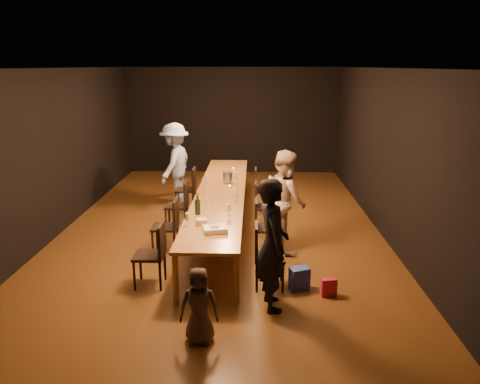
{
  "coord_description": "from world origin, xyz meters",
  "views": [
    {
      "loc": [
        0.61,
        -8.49,
        3.05
      ],
      "look_at": [
        0.39,
        -0.96,
        1.0
      ],
      "focal_mm": 35.0,
      "sensor_mm": 36.0,
      "label": 1
    }
  ],
  "objects_px": {
    "chair_left_1": "(165,226)",
    "plate_stack": "(201,222)",
    "child": "(199,306)",
    "chair_left_3": "(185,189)",
    "chair_right_3": "(264,190)",
    "chair_left_2": "(176,205)",
    "chair_right_0": "(270,256)",
    "woman_birthday": "(273,245)",
    "chair_right_2": "(266,206)",
    "chair_left_0": "(149,255)",
    "birthday_cake": "(215,229)",
    "champagne_bottle": "(198,204)",
    "chair_right_1": "(267,227)",
    "man_blue": "(175,164)",
    "ice_bucket": "(228,177)",
    "woman_tan": "(285,201)"
  },
  "relations": [
    {
      "from": "chair_left_1",
      "to": "birthday_cake",
      "type": "distance_m",
      "value": 1.41
    },
    {
      "from": "chair_left_1",
      "to": "plate_stack",
      "type": "bearing_deg",
      "value": -136.74
    },
    {
      "from": "woman_birthday",
      "to": "chair_right_1",
      "type": "bearing_deg",
      "value": -9.9
    },
    {
      "from": "plate_stack",
      "to": "champagne_bottle",
      "type": "bearing_deg",
      "value": 102.51
    },
    {
      "from": "chair_right_2",
      "to": "ice_bucket",
      "type": "bearing_deg",
      "value": -131.52
    },
    {
      "from": "ice_bucket",
      "to": "chair_right_0",
      "type": "bearing_deg",
      "value": -76.16
    },
    {
      "from": "woman_birthday",
      "to": "child",
      "type": "bearing_deg",
      "value": 124.17
    },
    {
      "from": "chair_right_2",
      "to": "man_blue",
      "type": "distance_m",
      "value": 2.69
    },
    {
      "from": "chair_left_3",
      "to": "plate_stack",
      "type": "distance_m",
      "value": 3.24
    },
    {
      "from": "woman_birthday",
      "to": "champagne_bottle",
      "type": "height_order",
      "value": "woman_birthday"
    },
    {
      "from": "chair_left_0",
      "to": "child",
      "type": "distance_m",
      "value": 1.64
    },
    {
      "from": "chair_right_0",
      "to": "man_blue",
      "type": "bearing_deg",
      "value": -154.26
    },
    {
      "from": "chair_left_3",
      "to": "man_blue",
      "type": "xyz_separation_m",
      "value": [
        -0.3,
        0.55,
        0.45
      ]
    },
    {
      "from": "chair_right_2",
      "to": "woman_birthday",
      "type": "relative_size",
      "value": 0.54
    },
    {
      "from": "woman_tan",
      "to": "plate_stack",
      "type": "xyz_separation_m",
      "value": [
        -1.3,
        -0.98,
        -0.06
      ]
    },
    {
      "from": "ice_bucket",
      "to": "chair_right_1",
      "type": "bearing_deg",
      "value": -67.98
    },
    {
      "from": "chair_left_0",
      "to": "ice_bucket",
      "type": "bearing_deg",
      "value": -17.09
    },
    {
      "from": "chair_left_0",
      "to": "man_blue",
      "type": "xyz_separation_m",
      "value": [
        -0.3,
        4.15,
        0.45
      ]
    },
    {
      "from": "chair_left_1",
      "to": "child",
      "type": "height_order",
      "value": "chair_left_1"
    },
    {
      "from": "chair_right_3",
      "to": "man_blue",
      "type": "height_order",
      "value": "man_blue"
    },
    {
      "from": "chair_right_3",
      "to": "chair_left_2",
      "type": "distance_m",
      "value": 2.08
    },
    {
      "from": "chair_right_1",
      "to": "champagne_bottle",
      "type": "height_order",
      "value": "champagne_bottle"
    },
    {
      "from": "chair_left_1",
      "to": "birthday_cake",
      "type": "height_order",
      "value": "chair_left_1"
    },
    {
      "from": "woman_birthday",
      "to": "woman_tan",
      "type": "bearing_deg",
      "value": -18.47
    },
    {
      "from": "chair_left_1",
      "to": "ice_bucket",
      "type": "distance_m",
      "value": 2.13
    },
    {
      "from": "chair_left_0",
      "to": "chair_left_3",
      "type": "distance_m",
      "value": 3.6
    },
    {
      "from": "chair_left_2",
      "to": "champagne_bottle",
      "type": "relative_size",
      "value": 2.58
    },
    {
      "from": "birthday_cake",
      "to": "plate_stack",
      "type": "bearing_deg",
      "value": 114.89
    },
    {
      "from": "chair_right_3",
      "to": "woman_birthday",
      "type": "relative_size",
      "value": 0.54
    },
    {
      "from": "chair_right_3",
      "to": "chair_left_2",
      "type": "xyz_separation_m",
      "value": [
        -1.7,
        -1.2,
        0.0
      ]
    },
    {
      "from": "ice_bucket",
      "to": "champagne_bottle",
      "type": "bearing_deg",
      "value": -99.78
    },
    {
      "from": "chair_left_2",
      "to": "chair_left_3",
      "type": "xyz_separation_m",
      "value": [
        0.0,
        1.2,
        0.0
      ]
    },
    {
      "from": "chair_left_2",
      "to": "plate_stack",
      "type": "height_order",
      "value": "chair_left_2"
    },
    {
      "from": "chair_right_1",
      "to": "plate_stack",
      "type": "distance_m",
      "value": 1.29
    },
    {
      "from": "ice_bucket",
      "to": "chair_right_2",
      "type": "bearing_deg",
      "value": -41.52
    },
    {
      "from": "plate_stack",
      "to": "ice_bucket",
      "type": "xyz_separation_m",
      "value": [
        0.25,
        2.61,
        0.06
      ]
    },
    {
      "from": "chair_right_2",
      "to": "birthday_cake",
      "type": "height_order",
      "value": "chair_right_2"
    },
    {
      "from": "chair_right_1",
      "to": "chair_left_1",
      "type": "relative_size",
      "value": 1.0
    },
    {
      "from": "chair_right_2",
      "to": "chair_right_3",
      "type": "xyz_separation_m",
      "value": [
        0.0,
        1.2,
        0.0
      ]
    },
    {
      "from": "chair_right_0",
      "to": "chair_right_2",
      "type": "distance_m",
      "value": 2.4
    },
    {
      "from": "chair_right_0",
      "to": "woman_birthday",
      "type": "xyz_separation_m",
      "value": [
        0.01,
        -0.57,
        0.4
      ]
    },
    {
      "from": "chair_right_1",
      "to": "chair_left_0",
      "type": "distance_m",
      "value": 2.08
    },
    {
      "from": "chair_left_3",
      "to": "birthday_cake",
      "type": "distance_m",
      "value": 3.56
    },
    {
      "from": "ice_bucket",
      "to": "child",
      "type": "bearing_deg",
      "value": -90.99
    },
    {
      "from": "chair_right_1",
      "to": "woman_birthday",
      "type": "height_order",
      "value": "woman_birthday"
    },
    {
      "from": "child",
      "to": "woman_birthday",
      "type": "bearing_deg",
      "value": 42.4
    },
    {
      "from": "child",
      "to": "plate_stack",
      "type": "distance_m",
      "value": 1.9
    },
    {
      "from": "chair_left_1",
      "to": "woman_birthday",
      "type": "height_order",
      "value": "woman_birthday"
    },
    {
      "from": "birthday_cake",
      "to": "champagne_bottle",
      "type": "distance_m",
      "value": 0.88
    },
    {
      "from": "man_blue",
      "to": "ice_bucket",
      "type": "distance_m",
      "value": 1.65
    }
  ]
}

